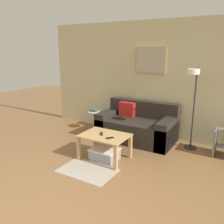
# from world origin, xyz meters

# --- Properties ---
(wall_back) EXTENTS (5.60, 0.09, 2.55)m
(wall_back) POSITION_xyz_m (-0.00, 3.48, 1.28)
(wall_back) COLOR #C6BC93
(wall_back) RESTS_ON ground_plane
(area_rug) EXTENTS (0.93, 0.60, 0.01)m
(area_rug) POSITION_xyz_m (-0.33, 1.30, 0.00)
(area_rug) COLOR #A39989
(area_rug) RESTS_ON ground_plane
(couch) EXTENTS (1.62, 0.89, 0.82)m
(couch) POSITION_xyz_m (-0.22, 3.00, 0.30)
(couch) COLOR #28231E
(couch) RESTS_ON ground_plane
(coffee_table) EXTENTS (0.84, 0.61, 0.46)m
(coffee_table) POSITION_xyz_m (-0.32, 1.82, 0.37)
(coffee_table) COLOR tan
(coffee_table) RESTS_ON ground_plane
(storage_bin) EXTENTS (0.49, 0.40, 0.20)m
(storage_bin) POSITION_xyz_m (-0.31, 1.81, 0.10)
(storage_bin) COLOR gray
(storage_bin) RESTS_ON ground_plane
(floor_lamp) EXTENTS (0.24, 0.55, 1.61)m
(floor_lamp) POSITION_xyz_m (0.92, 2.93, 1.15)
(floor_lamp) COLOR black
(floor_lamp) RESTS_ON ground_plane
(side_table) EXTENTS (0.29, 0.29, 0.48)m
(side_table) POSITION_xyz_m (-1.38, 3.03, 0.29)
(side_table) COLOR silver
(side_table) RESTS_ON ground_plane
(book_stack) EXTENTS (0.24, 0.19, 0.05)m
(book_stack) POSITION_xyz_m (-1.39, 3.04, 0.51)
(book_stack) COLOR #387F4C
(book_stack) RESTS_ON side_table
(remote_control) EXTENTS (0.11, 0.15, 0.02)m
(remote_control) POSITION_xyz_m (-0.38, 1.83, 0.47)
(remote_control) COLOR black
(remote_control) RESTS_ON coffee_table
(cell_phone) EXTENTS (0.13, 0.15, 0.01)m
(cell_phone) POSITION_xyz_m (-0.16, 1.73, 0.46)
(cell_phone) COLOR black
(cell_phone) RESTS_ON coffee_table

